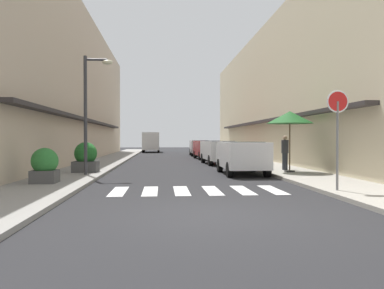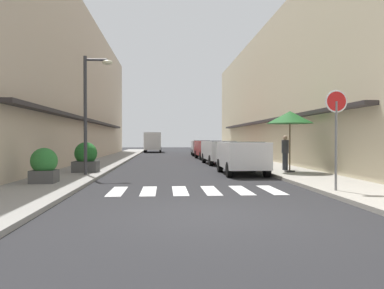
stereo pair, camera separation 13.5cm
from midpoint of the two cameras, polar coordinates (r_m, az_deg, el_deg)
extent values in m
plane|color=#232326|center=(25.63, -1.79, -2.74)|extent=(96.20, 96.20, 0.00)
cube|color=gray|center=(25.89, -12.57, -2.59)|extent=(2.56, 61.22, 0.12)
cube|color=#9E998E|center=(26.27, 8.84, -2.53)|extent=(2.56, 61.22, 0.12)
cube|color=#C6B299|center=(28.04, -19.98, 8.14)|extent=(5.00, 41.35, 10.38)
cube|color=#332D2D|center=(27.21, -14.37, 3.34)|extent=(0.50, 28.95, 0.16)
cube|color=beige|center=(28.61, 15.78, 7.29)|extent=(5.00, 41.35, 9.66)
cube|color=#332D2D|center=(27.64, 10.39, 3.31)|extent=(0.50, 28.95, 0.16)
cube|color=silver|center=(11.97, -10.65, -6.81)|extent=(0.45, 2.20, 0.01)
cube|color=silver|center=(11.90, -6.07, -6.85)|extent=(0.45, 2.20, 0.01)
cube|color=silver|center=(11.91, -1.46, -6.84)|extent=(0.45, 2.20, 0.01)
cube|color=silver|center=(11.99, 3.11, -6.79)|extent=(0.45, 2.20, 0.01)
cube|color=silver|center=(12.14, 7.60, -6.70)|extent=(0.45, 2.20, 0.01)
cube|color=silver|center=(12.37, 11.94, -6.57)|extent=(0.45, 2.20, 0.01)
cube|color=silver|center=(17.49, 7.57, -1.51)|extent=(1.77, 3.93, 1.13)
cube|color=black|center=(17.29, 7.70, -0.52)|extent=(1.48, 2.20, 0.56)
cylinder|color=black|center=(18.65, 4.36, -3.10)|extent=(0.22, 0.64, 0.64)
cylinder|color=black|center=(18.95, 9.12, -3.04)|extent=(0.22, 0.64, 0.64)
cylinder|color=black|center=(16.10, 5.74, -3.72)|extent=(0.22, 0.64, 0.64)
cylinder|color=black|center=(16.45, 11.21, -3.63)|extent=(0.22, 0.64, 0.64)
cube|color=silver|center=(24.37, 4.26, -0.84)|extent=(1.94, 4.42, 1.13)
cube|color=black|center=(24.15, 4.34, -0.14)|extent=(1.58, 2.50, 0.56)
cylinder|color=black|center=(25.67, 1.91, -2.02)|extent=(0.25, 0.65, 0.64)
cylinder|color=black|center=(25.96, 5.39, -1.99)|extent=(0.25, 0.65, 0.64)
cylinder|color=black|center=(22.84, 2.98, -2.37)|extent=(0.25, 0.65, 0.64)
cylinder|color=black|center=(23.16, 6.86, -2.33)|extent=(0.25, 0.65, 0.64)
cube|color=maroon|center=(30.43, 2.60, -0.51)|extent=(1.94, 4.53, 1.13)
cube|color=black|center=(30.20, 2.65, 0.06)|extent=(1.58, 2.56, 0.56)
cylinder|color=black|center=(31.79, 0.76, -1.47)|extent=(0.25, 0.65, 0.64)
cylinder|color=black|center=(32.03, 3.58, -1.46)|extent=(0.25, 0.65, 0.64)
cylinder|color=black|center=(28.88, 1.50, -1.70)|extent=(0.25, 0.65, 0.64)
cylinder|color=black|center=(29.14, 4.60, -1.68)|extent=(0.25, 0.65, 0.64)
cube|color=silver|center=(36.73, 1.45, -0.28)|extent=(1.86, 4.24, 1.13)
cube|color=black|center=(36.52, 1.49, 0.19)|extent=(1.53, 2.39, 0.56)
cylinder|color=black|center=(38.08, 0.12, -1.09)|extent=(0.24, 0.65, 0.64)
cylinder|color=black|center=(38.19, 2.50, -1.09)|extent=(0.24, 0.65, 0.64)
cylinder|color=black|center=(35.32, 0.32, -1.24)|extent=(0.24, 0.65, 0.64)
cylinder|color=black|center=(35.43, 2.89, -1.24)|extent=(0.24, 0.65, 0.64)
cube|color=silver|center=(46.75, -5.71, 0.50)|extent=(1.98, 5.41, 2.03)
cube|color=black|center=(46.48, -5.72, 1.43)|extent=(1.66, 3.03, 0.56)
cylinder|color=black|center=(48.58, -6.71, -0.68)|extent=(0.22, 0.64, 0.64)
cylinder|color=black|center=(48.54, -4.60, -0.68)|extent=(0.22, 0.64, 0.64)
cylinder|color=black|center=(45.02, -6.90, -0.80)|extent=(0.22, 0.64, 0.64)
cylinder|color=black|center=(44.97, -4.62, -0.80)|extent=(0.22, 0.64, 0.64)
cylinder|color=slate|center=(11.82, 20.78, -0.20)|extent=(0.07, 0.07, 2.55)
cylinder|color=red|center=(11.87, 20.81, 5.97)|extent=(0.64, 0.03, 0.64)
torus|color=white|center=(11.87, 20.81, 5.97)|extent=(0.65, 0.05, 0.65)
cylinder|color=#38383D|center=(16.54, -15.24, 4.16)|extent=(0.14, 0.14, 4.89)
cylinder|color=#38383D|center=(16.75, -13.72, 12.04)|extent=(0.90, 0.10, 0.10)
ellipsoid|color=beige|center=(16.66, -12.16, 11.76)|extent=(0.44, 0.28, 0.20)
cylinder|color=#262626|center=(17.93, 14.43, -3.82)|extent=(0.48, 0.48, 0.06)
cylinder|color=#4C3823|center=(17.87, 14.44, -0.01)|extent=(0.06, 0.06, 2.44)
cone|color=#19511E|center=(17.89, 14.45, 3.91)|extent=(2.07, 2.07, 0.55)
cube|color=#4C4C4C|center=(13.93, -20.71, -4.43)|extent=(0.81, 0.81, 0.42)
sphere|color=#2D7533|center=(13.89, -20.72, -2.28)|extent=(0.89, 0.89, 0.89)
cube|color=#4C4C4C|center=(17.96, -15.18, -3.14)|extent=(1.06, 1.06, 0.48)
sphere|color=#236628|center=(17.93, -15.18, -1.26)|extent=(1.00, 1.00, 1.00)
cylinder|color=#282B33|center=(18.97, 13.77, -2.45)|extent=(0.26, 0.26, 0.80)
cylinder|color=#333338|center=(18.95, 13.78, -0.30)|extent=(0.34, 0.34, 0.63)
sphere|color=tan|center=(18.94, 13.79, 0.98)|extent=(0.22, 0.22, 0.22)
camera|label=1|loc=(0.07, -89.78, 0.00)|focal=36.16mm
camera|label=2|loc=(0.07, 90.22, 0.00)|focal=36.16mm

